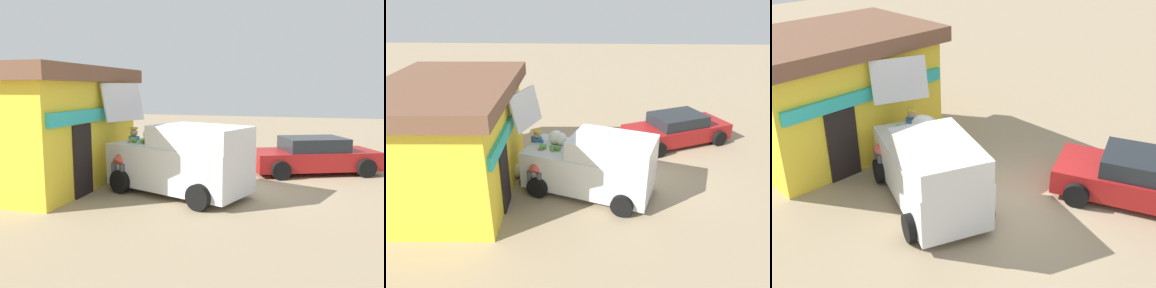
{
  "view_description": "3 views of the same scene",
  "coord_description": "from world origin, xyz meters",
  "views": [
    {
      "loc": [
        -11.49,
        -2.12,
        2.99
      ],
      "look_at": [
        -0.15,
        1.31,
        1.29
      ],
      "focal_mm": 36.43,
      "sensor_mm": 36.0,
      "label": 1
    },
    {
      "loc": [
        -11.1,
        1.38,
        6.18
      ],
      "look_at": [
        -0.39,
        1.77,
        1.28
      ],
      "focal_mm": 32.77,
      "sensor_mm": 36.0,
      "label": 2
    },
    {
      "loc": [
        -7.56,
        -6.76,
        6.82
      ],
      "look_at": [
        0.17,
        1.61,
        1.05
      ],
      "focal_mm": 44.55,
      "sensor_mm": 36.0,
      "label": 3
    }
  ],
  "objects": [
    {
      "name": "paint_bucket",
      "position": [
        0.81,
        2.75,
        0.2
      ],
      "size": [
        0.3,
        0.3,
        0.4
      ],
      "primitive_type": "cylinder",
      "color": "blue",
      "rests_on": "ground_plane"
    },
    {
      "name": "ground_plane",
      "position": [
        0.0,
        0.0,
        0.0
      ],
      "size": [
        60.0,
        60.0,
        0.0
      ],
      "primitive_type": "plane",
      "color": "#9E896B"
    },
    {
      "name": "storefront_bar",
      "position": [
        -1.31,
        5.62,
        1.86
      ],
      "size": [
        5.91,
        4.13,
        3.62
      ],
      "color": "yellow",
      "rests_on": "ground_plane"
    },
    {
      "name": "delivery_van",
      "position": [
        -1.28,
        1.28,
        1.0
      ],
      "size": [
        3.1,
        4.63,
        3.14
      ],
      "color": "silver",
      "rests_on": "ground_plane"
    },
    {
      "name": "customer_bending",
      "position": [
        -1.41,
        3.03,
        0.89
      ],
      "size": [
        0.78,
        0.65,
        1.44
      ],
      "color": "#4C4C51",
      "rests_on": "ground_plane"
    },
    {
      "name": "vendor_standing",
      "position": [
        -0.4,
        3.14,
        1.02
      ],
      "size": [
        0.48,
        0.48,
        1.77
      ],
      "color": "#726047",
      "rests_on": "ground_plane"
    },
    {
      "name": "parked_sedan",
      "position": [
        2.76,
        -2.29,
        0.6
      ],
      "size": [
        3.4,
        4.72,
        1.27
      ],
      "color": "maroon",
      "rests_on": "ground_plane"
    },
    {
      "name": "unloaded_banana_pile",
      "position": [
        -0.36,
        3.91,
        0.18
      ],
      "size": [
        0.79,
        0.83,
        0.39
      ],
      "color": "silver",
      "rests_on": "ground_plane"
    }
  ]
}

